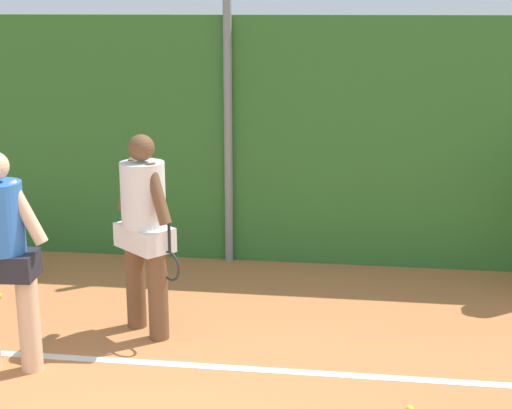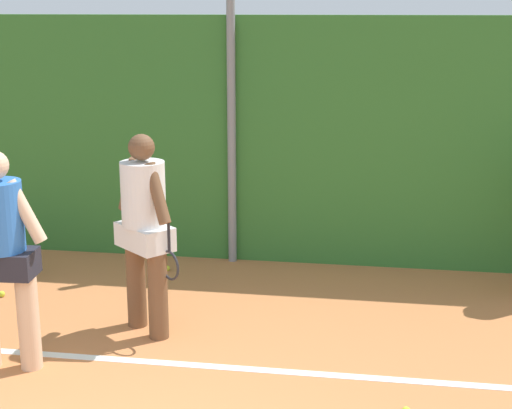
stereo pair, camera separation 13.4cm
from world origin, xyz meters
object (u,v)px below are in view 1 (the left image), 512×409
at_px(tennis_ball_5, 164,269).
at_px(player_foreground_near, 1,251).
at_px(player_midcourt, 144,224).
at_px(tennis_ball_0, 410,409).
at_px(ball_hopper, 0,252).

bearing_deg(tennis_ball_5, player_foreground_near, -104.73).
distance_m(player_foreground_near, player_midcourt, 1.32).
relative_size(player_foreground_near, tennis_ball_0, 28.71).
bearing_deg(player_foreground_near, ball_hopper, -66.49).
bearing_deg(player_midcourt, tennis_ball_0, 13.57).
bearing_deg(tennis_ball_0, player_foreground_near, 175.05).
distance_m(player_midcourt, tennis_ball_0, 2.86).
bearing_deg(player_midcourt, tennis_ball_5, 139.50).
xyz_separation_m(player_foreground_near, ball_hopper, (-1.14, 2.17, -0.77)).
xyz_separation_m(ball_hopper, tennis_ball_5, (1.82, 0.41, -0.26)).
xyz_separation_m(player_foreground_near, tennis_ball_5, (0.68, 2.59, -1.03)).
bearing_deg(player_foreground_near, player_midcourt, -140.98).
height_order(player_foreground_near, tennis_ball_5, player_foreground_near).
bearing_deg(player_midcourt, player_foreground_near, -96.82).
bearing_deg(ball_hopper, player_midcourt, -31.26).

